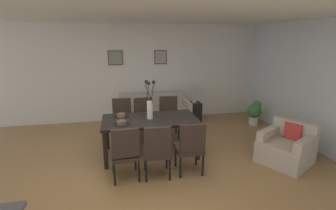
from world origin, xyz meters
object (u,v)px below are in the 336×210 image
Objects in this scene: centerpiece_vase at (150,104)px; armchair at (287,147)px; dining_chair_mid_right at (169,115)px; framed_picture_left at (115,58)px; bowl_near_left at (121,122)px; side_table at (194,111)px; dining_chair_mid_left at (190,146)px; framed_picture_center at (161,57)px; dining_chair_far_left at (157,149)px; dining_chair_near_left at (125,151)px; dining_table at (150,122)px; table_lamp at (194,89)px; dining_chair_near_right at (122,117)px; potted_plant at (254,111)px; bowl_near_right at (121,115)px; dining_chair_far_right at (144,117)px; sofa at (155,113)px.

centerpiece_vase is 2.66m from armchair.
dining_chair_mid_right is 2.18m from framed_picture_left.
side_table is (2.00, 2.04, -0.52)m from bowl_near_left.
dining_chair_mid_left is 1.00× the size of dining_chair_mid_right.
bowl_near_left is 2.90m from framed_picture_center.
centerpiece_vase is at bearing 89.79° from dining_chair_far_left.
dining_table is at bearing 59.32° from dining_chair_near_left.
side_table is (0.90, 0.94, -0.25)m from dining_chair_mid_right.
dining_chair_near_left reaches higher than armchair.
dining_chair_mid_right is 1.35m from table_lamp.
dining_chair_near_right is at bearing 149.67° from armchair.
bowl_near_left is at bearing -158.42° from dining_table.
dining_chair_far_left is 3.44m from framed_picture_center.
dining_chair_mid_left is at bearing -57.21° from centerpiece_vase.
potted_plant is at bearing -24.90° from side_table.
armchair is at bearing -69.93° from side_table.
potted_plant is at bearing 21.78° from dining_table.
potted_plant is (3.41, 2.01, -0.14)m from dining_chair_near_left.
bowl_near_right is at bearing -118.94° from framed_picture_center.
dining_chair_far_right is 5.41× the size of bowl_near_left.
dining_chair_mid_left is 0.50× the size of sofa.
table_lamp reaches higher than potted_plant.
dining_chair_far_right is at bearing 64.40° from bowl_near_left.
bowl_near_left is (-0.54, 0.67, 0.27)m from dining_chair_far_left.
dining_chair_far_left reaches higher than armchair.
sofa is (0.37, 0.94, -0.23)m from dining_chair_far_right.
dining_table is 0.59m from bowl_near_right.
dining_chair_far_left is 1.80× the size of table_lamp.
armchair is at bearing 1.55° from dining_chair_mid_left.
dining_chair_mid_left is 1.37× the size of potted_plant.
dining_chair_far_left is at bearing -118.26° from side_table.
dining_chair_far_right is 1.79m from side_table.
table_lamp is (2.00, 2.04, 0.11)m from bowl_near_left.
dining_chair_near_right is 1.15m from bowl_near_left.
dining_chair_far_right is at bearing -146.81° from table_lamp.
dining_chair_near_left is 1.78m from dining_chair_far_right.
bowl_near_right is 2.57m from table_lamp.
bowl_near_left reaches higher than dining_table.
framed_picture_left is at bearing 153.16° from sofa.
side_table is at bearing 51.52° from centerpiece_vase.
dining_chair_near_left is at bearing -120.68° from dining_table.
centerpiece_vase reaches higher than bowl_near_right.
framed_picture_left is (-0.06, 2.07, 0.95)m from bowl_near_right.
framed_picture_center is (-1.82, 3.09, 1.44)m from armchair.
dining_chair_mid_right is 1.32m from side_table.
dining_chair_mid_right is (1.06, 1.75, 0.00)m from dining_chair_near_left.
framed_picture_left is (-1.16, 3.15, 1.22)m from dining_chair_mid_left.
side_table is 2.81m from armchair.
dining_chair_near_right is at bearing 175.12° from dining_chair_far_right.
bowl_near_right reaches higher than armchair.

